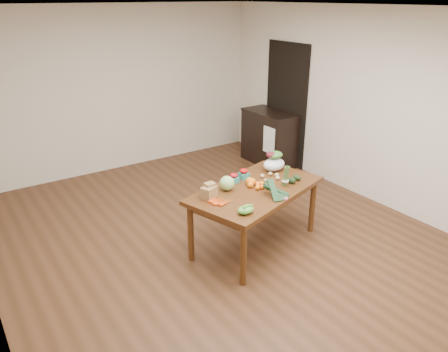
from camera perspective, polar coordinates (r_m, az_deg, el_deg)
floor at (r=5.51m, az=-0.83°, el=-8.10°), size 6.00×6.00×0.00m
ceiling at (r=4.74m, az=-1.02°, el=21.22°), size 5.00×6.00×0.02m
room_walls at (r=4.96m, az=-0.91°, el=5.43°), size 5.02×6.02×2.70m
dining_table at (r=5.22m, az=4.09°, el=-5.34°), size 1.80×1.32×0.75m
doorway_dark at (r=7.74m, az=8.09°, el=9.21°), size 0.02×1.00×2.10m
cabinet at (r=7.80m, az=5.92°, el=5.00°), size 0.52×1.02×0.94m
dish_towel at (r=7.39m, az=5.89°, el=4.66°), size 0.02×0.28×0.45m
paper_bag at (r=4.77m, az=-1.97°, el=-2.00°), size 0.27×0.25×0.16m
cabbage at (r=4.96m, az=0.39°, el=-0.95°), size 0.17×0.17×0.17m
strawberry_basket_a at (r=5.18m, az=1.30°, el=-0.35°), size 0.12×0.12×0.09m
strawberry_basket_b at (r=5.29m, az=2.60°, el=0.20°), size 0.13×0.13×0.10m
orange_a at (r=5.05m, az=3.46°, el=-1.14°), size 0.07×0.07×0.07m
orange_b at (r=5.12m, az=3.38°, el=-0.68°), size 0.09×0.09×0.09m
orange_c at (r=5.12m, az=3.72°, el=-0.73°), size 0.08×0.08×0.08m
mandarin_cluster at (r=5.04m, az=4.93°, el=-1.10°), size 0.22×0.22×0.09m
carrots at (r=4.71m, az=-0.50°, el=-3.23°), size 0.27×0.27×0.03m
snap_pea_bag at (r=4.46m, az=2.85°, el=-4.42°), size 0.18×0.14×0.08m
kale_bunch at (r=4.82m, az=7.08°, el=-1.89°), size 0.42×0.48×0.16m
asparagus_bundle at (r=5.10m, az=8.05°, el=-0.00°), size 0.11×0.13×0.26m
potato_a at (r=5.22m, az=5.43°, el=-0.56°), size 0.05×0.04×0.04m
potato_b at (r=5.29m, az=7.02°, el=-0.25°), size 0.06×0.05×0.05m
potato_c at (r=5.40m, az=6.05°, el=0.29°), size 0.06×0.05×0.05m
potato_d at (r=5.33m, az=5.03°, el=0.02°), size 0.06×0.05×0.05m
potato_e at (r=5.38m, az=6.91°, el=0.16°), size 0.06×0.05×0.05m
avocado_a at (r=5.21m, az=8.80°, el=-0.57°), size 0.10×0.13×0.08m
avocado_b at (r=5.30m, az=9.49°, el=-0.20°), size 0.10×0.12×0.07m
salad_bag at (r=5.54m, az=6.56°, el=1.82°), size 0.35×0.30×0.23m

